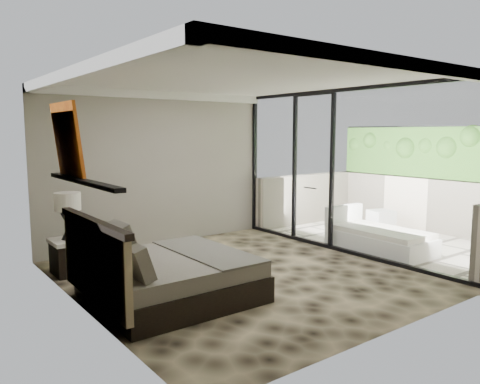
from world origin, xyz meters
TOP-DOWN VIEW (x-y plane):
  - floor at (0.00, 0.00)m, footprint 5.00×5.00m
  - ceiling at (0.00, 0.00)m, footprint 4.50×5.00m
  - back_wall at (0.00, 2.49)m, footprint 4.50×0.02m
  - left_wall at (-2.24, 0.00)m, footprint 0.02×5.00m
  - glass_wall at (2.25, 0.00)m, footprint 0.08×5.00m
  - terrace_slab at (3.75, 0.00)m, footprint 3.00×5.00m
  - parapet_far at (5.10, 0.00)m, footprint 0.30×5.00m
  - foliage_hedge at (5.10, 0.00)m, footprint 0.36×4.60m
  - picture_ledge at (-2.18, 0.10)m, footprint 0.12×2.20m
  - bed at (-1.35, -0.24)m, footprint 1.93×1.87m
  - nightstand at (-1.91, 1.56)m, footprint 0.58×0.58m
  - table_lamp at (-1.94, 1.56)m, footprint 0.37×0.37m
  - abstract_canvas at (-2.19, 0.57)m, footprint 0.13×0.90m
  - framed_print at (-2.14, 0.53)m, footprint 0.11×0.50m
  - ottoman at (4.21, 0.67)m, footprint 0.56×0.56m
  - lounger at (2.81, -0.28)m, footprint 0.93×1.82m

SIDE VIEW (x-z plane):
  - terrace_slab at x=3.75m, z-range -0.12..0.00m
  - floor at x=0.00m, z-range 0.00..0.00m
  - lounger at x=2.81m, z-range -0.13..0.57m
  - ottoman at x=4.21m, z-range 0.00..0.45m
  - nightstand at x=-1.91m, z-range 0.00..0.56m
  - bed at x=-1.35m, z-range -0.21..0.85m
  - parapet_far at x=5.10m, z-range 0.00..1.10m
  - table_lamp at x=-1.94m, z-range 0.61..1.30m
  - back_wall at x=0.00m, z-range 0.00..2.80m
  - left_wall at x=-2.24m, z-range 0.00..2.80m
  - glass_wall at x=2.25m, z-range 0.00..2.80m
  - picture_ledge at x=-2.18m, z-range 1.48..1.52m
  - foliage_hedge at x=5.10m, z-range 1.10..2.20m
  - framed_print at x=-2.14m, z-range 1.53..2.12m
  - abstract_canvas at x=-2.19m, z-range 1.53..2.42m
  - ceiling at x=0.00m, z-range 2.78..2.80m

